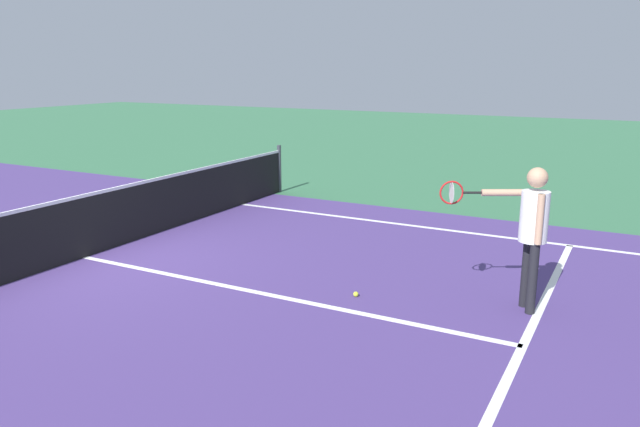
% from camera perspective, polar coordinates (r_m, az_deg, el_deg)
% --- Properties ---
extents(ground_plane, '(60.00, 60.00, 0.00)m').
position_cam_1_polar(ground_plane, '(9.90, -21.10, -3.84)').
color(ground_plane, '#38724C').
extents(court_surface_inbounds, '(10.62, 24.40, 0.00)m').
position_cam_1_polar(court_surface_inbounds, '(9.90, -21.10, -3.84)').
color(court_surface_inbounds, '#4C387A').
rests_on(court_surface_inbounds, ground_plane).
extents(line_sideline_right, '(0.10, 11.89, 0.01)m').
position_cam_1_polar(line_sideline_right, '(10.67, 19.87, -2.49)').
color(line_sideline_right, white).
rests_on(line_sideline_right, ground_plane).
extents(line_service_near, '(8.22, 0.10, 0.01)m').
position_cam_1_polar(line_service_near, '(6.77, 18.39, -11.67)').
color(line_service_near, white).
rests_on(line_service_near, ground_plane).
extents(line_center_service, '(0.10, 6.40, 0.01)m').
position_cam_1_polar(line_center_service, '(7.85, -5.40, -7.42)').
color(line_center_service, white).
rests_on(line_center_service, ground_plane).
extents(net, '(11.27, 0.09, 1.07)m').
position_cam_1_polar(net, '(9.77, -21.35, -1.08)').
color(net, '#33383D').
rests_on(net, ground_plane).
extents(player_near, '(0.59, 1.18, 1.71)m').
position_cam_1_polar(player_near, '(7.41, 19.10, -0.81)').
color(player_near, black).
rests_on(player_near, ground_plane).
extents(tennis_ball_mid_court, '(0.07, 0.07, 0.07)m').
position_cam_1_polar(tennis_ball_mid_court, '(7.72, 3.36, -7.53)').
color(tennis_ball_mid_court, '#CCE033').
rests_on(tennis_ball_mid_court, ground_plane).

